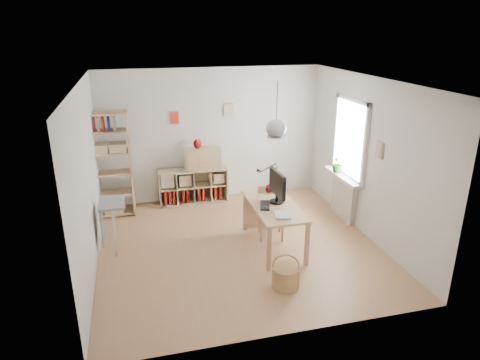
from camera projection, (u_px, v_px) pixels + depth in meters
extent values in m
plane|color=#AB7F55|center=(239.00, 245.00, 7.14)|extent=(4.50, 4.50, 0.00)
plane|color=white|center=(212.00, 135.00, 8.73)|extent=(4.50, 0.00, 4.50)
plane|color=white|center=(289.00, 233.00, 4.63)|extent=(4.50, 0.00, 4.50)
plane|color=white|center=(87.00, 181.00, 6.16)|extent=(0.00, 4.50, 4.50)
plane|color=white|center=(368.00, 158.00, 7.19)|extent=(0.00, 4.50, 4.50)
plane|color=silver|center=(238.00, 81.00, 6.21)|extent=(4.50, 4.50, 0.00)
cylinder|color=black|center=(277.00, 104.00, 6.32)|extent=(0.01, 0.01, 0.68)
ellipsoid|color=silver|center=(276.00, 128.00, 6.44)|extent=(0.32, 0.32, 0.27)
cube|color=white|center=(351.00, 138.00, 7.67)|extent=(0.03, 1.00, 1.30)
cube|color=white|center=(365.00, 146.00, 7.17)|extent=(0.06, 0.08, 1.46)
cube|color=white|center=(336.00, 132.00, 8.16)|extent=(0.06, 0.08, 1.46)
cube|color=white|center=(353.00, 100.00, 7.43)|extent=(0.06, 1.16, 0.08)
cube|color=white|center=(347.00, 175.00, 7.90)|extent=(0.06, 1.16, 0.08)
cube|color=silver|center=(343.00, 198.00, 8.05)|extent=(0.10, 0.80, 0.80)
cube|color=white|center=(343.00, 177.00, 7.89)|extent=(0.22, 1.20, 0.06)
cube|color=tan|center=(274.00, 206.00, 6.88)|extent=(0.70, 1.50, 0.04)
cube|color=tan|center=(269.00, 249.00, 6.30)|extent=(0.06, 0.06, 0.71)
cube|color=tan|center=(245.00, 211.00, 7.57)|extent=(0.06, 0.06, 0.71)
cube|color=tan|center=(307.00, 244.00, 6.44)|extent=(0.06, 0.06, 0.71)
cube|color=tan|center=(277.00, 208.00, 7.71)|extent=(0.06, 0.06, 0.71)
cube|color=tan|center=(194.00, 201.00, 8.89)|extent=(1.40, 0.38, 0.03)
cube|color=tan|center=(193.00, 170.00, 8.65)|extent=(1.40, 0.38, 0.03)
cube|color=tan|center=(160.00, 189.00, 8.61)|extent=(0.03, 0.38, 0.72)
cube|color=tan|center=(226.00, 183.00, 8.93)|extent=(0.03, 0.38, 0.72)
cube|color=tan|center=(192.00, 183.00, 8.93)|extent=(1.40, 0.02, 0.72)
cube|color=maroon|center=(165.00, 196.00, 8.71)|extent=(0.06, 0.26, 0.30)
cube|color=maroon|center=(170.00, 195.00, 8.73)|extent=(0.05, 0.26, 0.30)
cube|color=maroon|center=(174.00, 195.00, 8.75)|extent=(0.05, 0.26, 0.30)
cube|color=maroon|center=(183.00, 194.00, 8.79)|extent=(0.05, 0.26, 0.30)
cube|color=maroon|center=(187.00, 194.00, 8.81)|extent=(0.05, 0.26, 0.30)
cube|color=maroon|center=(198.00, 193.00, 8.87)|extent=(0.06, 0.26, 0.30)
cube|color=maroon|center=(203.00, 192.00, 8.89)|extent=(0.06, 0.26, 0.30)
cube|color=maroon|center=(215.00, 191.00, 8.95)|extent=(0.06, 0.26, 0.30)
cube|color=maroon|center=(219.00, 191.00, 8.97)|extent=(0.05, 0.26, 0.30)
cube|color=tan|center=(88.00, 167.00, 7.88)|extent=(0.04, 0.38, 2.00)
cube|color=tan|center=(131.00, 164.00, 8.05)|extent=(0.04, 0.38, 2.00)
cube|color=tan|center=(115.00, 212.00, 8.29)|extent=(0.76, 0.38, 0.03)
cube|color=tan|center=(113.00, 193.00, 8.15)|extent=(0.76, 0.38, 0.03)
cube|color=tan|center=(111.00, 173.00, 8.02)|extent=(0.76, 0.38, 0.03)
cube|color=tan|center=(108.00, 153.00, 7.88)|extent=(0.76, 0.38, 0.03)
cube|color=tan|center=(106.00, 131.00, 7.75)|extent=(0.76, 0.38, 0.03)
cube|color=tan|center=(104.00, 113.00, 7.63)|extent=(0.76, 0.38, 0.03)
cube|color=navy|center=(89.00, 124.00, 7.63)|extent=(0.04, 0.18, 0.26)
cube|color=maroon|center=(93.00, 124.00, 7.65)|extent=(0.04, 0.18, 0.26)
cube|color=#C5B796|center=(98.00, 124.00, 7.67)|extent=(0.04, 0.18, 0.26)
cube|color=maroon|center=(103.00, 124.00, 7.69)|extent=(0.04, 0.18, 0.26)
cube|color=navy|center=(109.00, 123.00, 7.71)|extent=(0.04, 0.18, 0.26)
cube|color=#C5B796|center=(114.00, 123.00, 7.73)|extent=(0.04, 0.18, 0.26)
cube|color=gray|center=(112.00, 203.00, 6.72)|extent=(0.40, 0.55, 0.04)
cylinder|color=silver|center=(114.00, 233.00, 6.66)|extent=(0.03, 0.03, 0.82)
cylinder|color=silver|center=(115.00, 221.00, 7.06)|extent=(0.03, 0.03, 0.82)
cube|color=gray|center=(102.00, 223.00, 6.79)|extent=(0.02, 0.50, 0.62)
cube|color=gray|center=(271.00, 213.00, 7.28)|extent=(0.50, 0.50, 0.06)
cube|color=tan|center=(261.00, 231.00, 7.18)|extent=(0.04, 0.04, 0.42)
cube|color=tan|center=(259.00, 221.00, 7.52)|extent=(0.04, 0.04, 0.42)
cube|color=tan|center=(282.00, 230.00, 7.20)|extent=(0.04, 0.04, 0.42)
cube|color=tan|center=(280.00, 221.00, 7.54)|extent=(0.04, 0.04, 0.42)
cube|color=tan|center=(270.00, 197.00, 7.38)|extent=(0.42, 0.12, 0.38)
cylinder|color=#A87D4C|center=(286.00, 277.00, 5.95)|extent=(0.38, 0.38, 0.31)
torus|color=#A87D4C|center=(286.00, 266.00, 5.89)|extent=(0.37, 0.16, 0.38)
cube|color=#B8B8B3|center=(281.00, 221.00, 8.02)|extent=(0.63, 0.52, 0.02)
cube|color=#B8B8B3|center=(270.00, 217.00, 7.85)|extent=(0.13, 0.36, 0.28)
cube|color=#B8B8B3|center=(292.00, 211.00, 8.11)|extent=(0.13, 0.36, 0.28)
cube|color=#B8B8B3|center=(287.00, 218.00, 7.84)|extent=(0.52, 0.18, 0.28)
cube|color=#B8B8B3|center=(276.00, 211.00, 8.12)|extent=(0.52, 0.18, 0.28)
cube|color=#B8B8B3|center=(271.00, 196.00, 8.16)|extent=(0.57, 0.33, 0.35)
sphere|color=yellow|center=(277.00, 214.00, 7.85)|extent=(0.12, 0.12, 0.12)
sphere|color=blue|center=(284.00, 209.00, 8.04)|extent=(0.12, 0.12, 0.12)
sphere|color=#C34E18|center=(281.00, 212.00, 7.93)|extent=(0.12, 0.12, 0.12)
sphere|color=green|center=(290.00, 211.00, 7.97)|extent=(0.12, 0.12, 0.12)
cylinder|color=black|center=(277.00, 202.00, 6.95)|extent=(0.24, 0.24, 0.02)
cylinder|color=black|center=(277.00, 198.00, 6.93)|extent=(0.05, 0.05, 0.11)
cube|color=black|center=(277.00, 183.00, 6.85)|extent=(0.08, 0.60, 0.39)
cube|color=black|center=(265.00, 205.00, 6.81)|extent=(0.25, 0.41, 0.02)
cylinder|color=black|center=(276.00, 187.00, 7.53)|extent=(0.06, 0.06, 0.04)
cylinder|color=black|center=(276.00, 177.00, 7.47)|extent=(0.02, 0.02, 0.39)
cone|color=black|center=(259.00, 171.00, 7.25)|extent=(0.10, 0.07, 0.09)
sphere|color=#480918|center=(269.00, 188.00, 7.34)|extent=(0.15, 0.15, 0.15)
cube|color=white|center=(282.00, 215.00, 6.46)|extent=(0.29, 0.33, 0.03)
cube|color=tan|center=(203.00, 158.00, 8.62)|extent=(0.77, 0.41, 0.42)
ellipsoid|color=#A90E15|center=(197.00, 144.00, 8.49)|extent=(0.16, 0.16, 0.19)
imported|color=#225C24|center=(338.00, 163.00, 7.99)|extent=(0.33, 0.29, 0.33)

